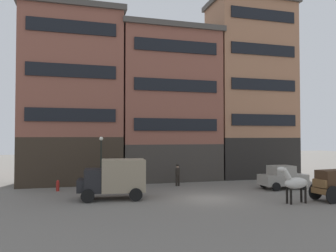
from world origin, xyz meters
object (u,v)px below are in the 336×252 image
delivery_truck_near (114,178)px  cargo_wagon (334,183)px  draft_horse (295,183)px  sedan_dark (283,177)px  pedestrian_officer (178,174)px  streetlamp_curbside (101,155)px  fire_hydrant_curbside (58,185)px

delivery_truck_near → cargo_wagon: bearing=-17.8°
draft_horse → sedan_dark: 5.85m
draft_horse → pedestrian_officer: bearing=119.0°
pedestrian_officer → streetlamp_curbside: 6.51m
sedan_dark → delivery_truck_near: bearing=-176.5°
pedestrian_officer → fire_hydrant_curbside: pedestrian_officer is taller
draft_horse → pedestrian_officer: (-4.87, 8.81, -0.29)m
delivery_truck_near → fire_hydrant_curbside: bearing=130.7°
streetlamp_curbside → draft_horse: bearing=-39.9°
delivery_truck_near → streetlamp_curbside: size_ratio=1.09×
cargo_wagon → fire_hydrant_curbside: (-17.34, 8.75, -0.72)m
streetlamp_curbside → cargo_wagon: bearing=-33.4°
pedestrian_officer → cargo_wagon: bearing=-48.4°
sedan_dark → fire_hydrant_curbside: 17.47m
fire_hydrant_curbside → streetlamp_curbside: bearing=9.7°
sedan_dark → pedestrian_officer: bearing=154.4°
draft_horse → sedan_dark: (2.70, 5.18, -0.36)m
sedan_dark → fire_hydrant_curbside: (-17.09, 3.57, -0.49)m
delivery_truck_near → fire_hydrant_curbside: 5.88m
cargo_wagon → draft_horse: draft_horse is taller
pedestrian_officer → fire_hydrant_curbside: bearing=-179.7°
fire_hydrant_curbside → cargo_wagon: bearing=-26.8°
delivery_truck_near → sedan_dark: size_ratio=1.20×
delivery_truck_near → pedestrian_officer: bearing=37.7°
delivery_truck_near → pedestrian_officer: 7.28m
sedan_dark → pedestrian_officer: sedan_dark is taller
pedestrian_officer → streetlamp_curbside: size_ratio=0.44×
sedan_dark → fire_hydrant_curbside: size_ratio=4.49×
delivery_truck_near → streetlamp_curbside: bearing=96.0°
cargo_wagon → sedan_dark: bearing=92.8°
streetlamp_curbside → fire_hydrant_curbside: streetlamp_curbside is taller
cargo_wagon → sedan_dark: size_ratio=0.81×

